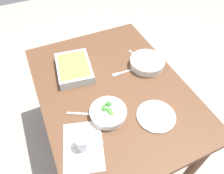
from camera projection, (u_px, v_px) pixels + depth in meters
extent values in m
plane|color=#9E9389|center=(112.00, 141.00, 1.89)|extent=(6.00, 6.00, 0.00)
cube|color=brown|center=(112.00, 89.00, 1.34)|extent=(1.20, 0.90, 0.04)
cylinder|color=brown|center=(198.00, 162.00, 1.40)|extent=(0.06, 0.06, 0.70)
cylinder|color=brown|center=(126.00, 63.00, 2.05)|extent=(0.06, 0.06, 0.70)
cylinder|color=brown|center=(47.00, 88.00, 1.84)|extent=(0.06, 0.06, 0.70)
cube|color=silver|center=(83.00, 146.00, 1.06)|extent=(0.32, 0.27, 0.00)
cylinder|color=silver|center=(147.00, 63.00, 1.43)|extent=(0.23, 0.23, 0.05)
torus|color=silver|center=(147.00, 60.00, 1.42)|extent=(0.24, 0.24, 0.01)
cylinder|color=#B2844C|center=(147.00, 63.00, 1.43)|extent=(0.19, 0.19, 0.03)
sphere|color=silver|center=(140.00, 60.00, 1.42)|extent=(0.02, 0.02, 0.02)
sphere|color=silver|center=(153.00, 64.00, 1.40)|extent=(0.02, 0.02, 0.02)
sphere|color=#C66633|center=(147.00, 60.00, 1.42)|extent=(0.01, 0.01, 0.01)
sphere|color=#B2844C|center=(148.00, 59.00, 1.43)|extent=(0.02, 0.02, 0.02)
cylinder|color=silver|center=(108.00, 113.00, 1.17)|extent=(0.20, 0.20, 0.05)
torus|color=silver|center=(108.00, 111.00, 1.15)|extent=(0.21, 0.21, 0.01)
cylinder|color=#8CB272|center=(108.00, 113.00, 1.17)|extent=(0.16, 0.16, 0.02)
sphere|color=#478C38|center=(104.00, 107.00, 1.17)|extent=(0.03, 0.03, 0.03)
sphere|color=#3D7A33|center=(109.00, 104.00, 1.18)|extent=(0.04, 0.04, 0.04)
sphere|color=#569E42|center=(111.00, 114.00, 1.14)|extent=(0.03, 0.03, 0.03)
sphere|color=#3D7A33|center=(104.00, 110.00, 1.16)|extent=(0.03, 0.03, 0.03)
sphere|color=#3D7A33|center=(109.00, 111.00, 1.15)|extent=(0.03, 0.03, 0.03)
sphere|color=#478C38|center=(109.00, 111.00, 1.15)|extent=(0.04, 0.04, 0.04)
cube|color=silver|center=(74.00, 68.00, 1.40)|extent=(0.33, 0.26, 0.06)
cube|color=gold|center=(74.00, 67.00, 1.39)|extent=(0.29, 0.23, 0.04)
cylinder|color=#B2BCC6|center=(82.00, 142.00, 1.03)|extent=(0.07, 0.07, 0.08)
cylinder|color=black|center=(83.00, 144.00, 1.04)|extent=(0.06, 0.06, 0.05)
cylinder|color=white|center=(156.00, 116.00, 1.18)|extent=(0.22, 0.22, 0.01)
cube|color=silver|center=(135.00, 56.00, 1.52)|extent=(0.14, 0.04, 0.01)
ellipsoid|color=silver|center=(143.00, 62.00, 1.47)|extent=(0.04, 0.03, 0.01)
cube|color=silver|center=(79.00, 114.00, 1.19)|extent=(0.08, 0.13, 0.01)
ellipsoid|color=silver|center=(94.00, 114.00, 1.18)|extent=(0.04, 0.05, 0.01)
cube|color=silver|center=(83.00, 146.00, 1.06)|extent=(0.04, 0.14, 0.01)
ellipsoid|color=silver|center=(100.00, 143.00, 1.07)|extent=(0.03, 0.04, 0.01)
cube|color=silver|center=(127.00, 71.00, 1.42)|extent=(0.02, 0.14, 0.01)
cube|color=silver|center=(116.00, 75.00, 1.39)|extent=(0.03, 0.04, 0.01)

